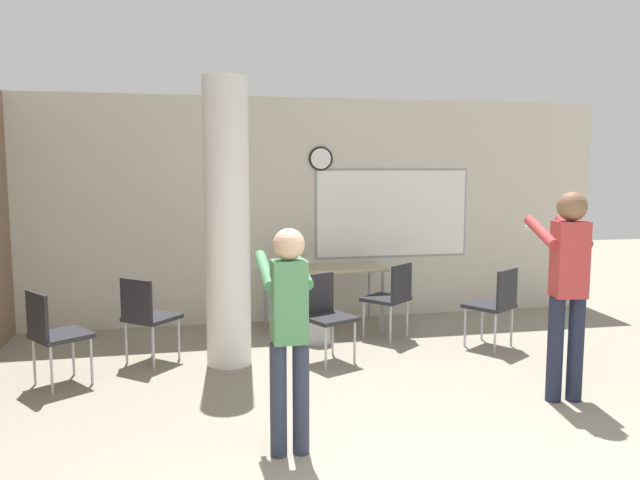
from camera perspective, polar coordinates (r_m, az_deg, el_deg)
name	(u,v)px	position (r m, az deg, el deg)	size (l,w,h in m)	color
wall_back	(305,210)	(7.91, -1.35, 2.73)	(8.00, 0.15, 2.80)	beige
support_pillar	(227,224)	(6.11, -8.49, 1.49)	(0.44, 0.44, 2.80)	white
folding_table	(323,272)	(7.47, 0.24, -2.90)	(1.45, 0.67, 0.76)	tan
bottle_on_table	(298,261)	(7.31, -2.00, -1.94)	(0.07, 0.07, 0.24)	#1E6B2D
waste_bin	(319,329)	(6.98, -0.14, -8.13)	(0.27, 0.27, 0.32)	#B2B2B7
chair_by_left_wall	(53,331)	(6.04, -23.21, -7.61)	(0.61, 0.61, 0.87)	#232328
chair_table_front	(325,311)	(6.30, 0.46, -6.49)	(0.58, 0.58, 0.87)	#232328
chair_table_right	(391,294)	(7.13, 6.53, -4.97)	(0.62, 0.62, 0.87)	#232328
chair_near_pillar	(147,313)	(6.42, -15.56, -6.47)	(0.62, 0.62, 0.87)	#232328
chair_mid_room	(495,301)	(6.99, 15.73, -5.42)	(0.61, 0.61, 0.87)	#232328
person_playing_front	(288,323)	(4.21, -2.90, -7.55)	(0.35, 0.61, 1.55)	#2D3347
person_playing_side	(567,279)	(5.53, 21.65, -3.33)	(0.45, 0.70, 1.75)	#1E2338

